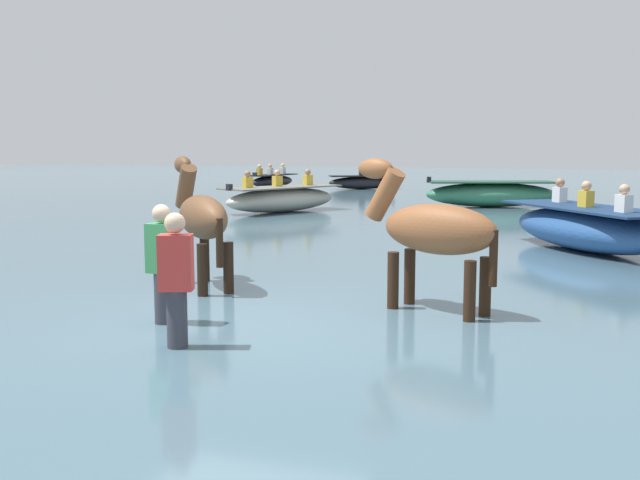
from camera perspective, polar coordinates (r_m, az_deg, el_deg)
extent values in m
plane|color=#666051|center=(8.56, -6.26, -8.24)|extent=(120.00, 120.00, 0.00)
cube|color=#476675|center=(17.96, 7.07, 0.40)|extent=(90.00, 90.00, 0.32)
ellipsoid|color=brown|center=(8.89, 8.94, 0.80)|extent=(1.56, 1.03, 0.59)
cylinder|color=black|center=(9.14, 5.49, -4.01)|extent=(0.14, 0.14, 1.00)
cylinder|color=black|center=(9.43, 6.73, -3.68)|extent=(0.14, 0.14, 1.00)
cylinder|color=black|center=(8.61, 11.15, -4.82)|extent=(0.14, 0.14, 1.00)
cylinder|color=black|center=(8.91, 12.27, -4.44)|extent=(0.14, 0.14, 1.00)
cylinder|color=brown|center=(9.28, 4.90, 3.43)|extent=(0.59, 0.42, 0.68)
ellipsoid|color=brown|center=(9.35, 4.19, 5.37)|extent=(0.55, 0.39, 0.25)
cylinder|color=black|center=(8.58, 12.89, -1.35)|extent=(0.09, 0.09, 0.63)
ellipsoid|color=brown|center=(10.38, -8.80, 1.72)|extent=(1.39, 1.41, 0.59)
cylinder|color=black|center=(10.93, -10.41, -2.25)|extent=(0.14, 0.14, 1.00)
cylinder|color=black|center=(11.02, -8.64, -2.13)|extent=(0.14, 0.14, 1.00)
cylinder|color=black|center=(9.95, -8.81, -3.14)|extent=(0.14, 0.14, 1.00)
cylinder|color=black|center=(10.06, -6.88, -3.00)|extent=(0.14, 0.14, 1.00)
cylinder|color=brown|center=(11.09, -10.02, 3.97)|extent=(0.54, 0.55, 0.68)
ellipsoid|color=brown|center=(11.22, -10.27, 5.58)|extent=(0.50, 0.51, 0.25)
cylinder|color=black|center=(9.75, -7.55, -0.22)|extent=(0.09, 0.09, 0.63)
ellipsoid|color=#28518E|center=(14.88, 19.36, 0.74)|extent=(3.46, 4.14, 0.77)
cube|color=navy|center=(14.84, 19.42, 2.29)|extent=(3.32, 3.97, 0.04)
cube|color=white|center=(15.86, 17.55, 3.27)|extent=(0.30, 0.32, 0.30)
sphere|color=#A37556|center=(15.84, 17.58, 4.13)|extent=(0.18, 0.18, 0.18)
cube|color=gold|center=(14.81, 19.34, 2.94)|extent=(0.30, 0.32, 0.30)
sphere|color=tan|center=(14.79, 19.38, 3.87)|extent=(0.18, 0.18, 0.18)
cube|color=white|center=(13.86, 21.84, 2.56)|extent=(0.30, 0.32, 0.30)
sphere|color=tan|center=(13.84, 21.89, 3.55)|extent=(0.18, 0.18, 0.18)
ellipsoid|color=#B2AD9E|center=(22.07, -2.90, 3.03)|extent=(2.95, 4.06, 0.70)
cube|color=slate|center=(22.05, -2.91, 3.98)|extent=(2.83, 3.90, 0.04)
cube|color=black|center=(20.86, -6.83, 3.95)|extent=(0.20, 0.18, 0.18)
cube|color=gold|center=(22.82, -0.92, 4.53)|extent=(0.28, 0.31, 0.30)
sphere|color=#A37556|center=(22.81, -0.92, 5.13)|extent=(0.18, 0.18, 0.18)
cube|color=gold|center=(22.18, -3.22, 4.44)|extent=(0.28, 0.31, 0.30)
sphere|color=tan|center=(22.17, -3.23, 5.06)|extent=(0.18, 0.18, 0.18)
cube|color=gold|center=(21.48, -5.45, 4.33)|extent=(0.28, 0.31, 0.30)
sphere|color=#A37556|center=(21.47, -5.46, 4.97)|extent=(0.18, 0.18, 0.18)
ellipsoid|color=#337556|center=(24.42, 12.72, 3.34)|extent=(4.30, 2.53, 0.76)
cube|color=#1E4634|center=(24.40, 12.75, 4.27)|extent=(4.12, 2.43, 0.04)
cube|color=black|center=(24.07, 8.18, 4.51)|extent=(0.16, 0.19, 0.18)
ellipsoid|color=black|center=(34.63, -3.58, 4.42)|extent=(1.50, 3.22, 0.54)
cube|color=black|center=(34.62, -3.58, 4.90)|extent=(1.44, 3.09, 0.04)
cube|color=black|center=(33.36, -4.93, 4.92)|extent=(0.18, 0.15, 0.18)
cube|color=white|center=(35.34, -2.82, 5.23)|extent=(0.22, 0.29, 0.30)
sphere|color=beige|center=(35.33, -2.82, 5.62)|extent=(0.18, 0.18, 0.18)
cube|color=white|center=(34.68, -3.76, 5.18)|extent=(0.22, 0.29, 0.30)
sphere|color=tan|center=(34.67, -3.77, 5.58)|extent=(0.18, 0.18, 0.18)
cube|color=gold|center=(33.95, -4.57, 5.13)|extent=(0.22, 0.29, 0.30)
sphere|color=beige|center=(33.95, -4.57, 5.54)|extent=(0.18, 0.18, 0.18)
ellipsoid|color=black|center=(33.32, 3.19, 4.31)|extent=(3.07, 2.20, 0.55)
cube|color=black|center=(33.30, 3.19, 4.82)|extent=(2.95, 2.11, 0.04)
cube|color=black|center=(33.61, 5.55, 4.93)|extent=(0.18, 0.20, 0.18)
cube|color=#232328|center=(33.32, 3.18, 5.11)|extent=(0.31, 0.28, 0.30)
sphere|color=#A37556|center=(33.31, 3.19, 5.52)|extent=(0.18, 0.18, 0.18)
cylinder|color=#383842|center=(7.52, -10.65, -7.03)|extent=(0.20, 0.20, 0.88)
cube|color=red|center=(7.38, -10.78, -1.68)|extent=(0.37, 0.29, 0.54)
sphere|color=beige|center=(7.33, -10.85, 1.26)|extent=(0.20, 0.20, 0.20)
cylinder|color=#383842|center=(8.54, -11.64, -5.34)|extent=(0.20, 0.20, 0.88)
cube|color=#388E51|center=(8.42, -11.76, -0.61)|extent=(0.33, 0.22, 0.54)
sphere|color=beige|center=(8.38, -11.83, 1.96)|extent=(0.20, 0.20, 0.20)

